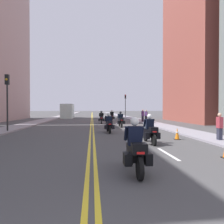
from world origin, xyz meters
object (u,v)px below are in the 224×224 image
motorcycle_1 (150,132)px  traffic_light_near (7,92)px  motorcycle_4 (101,118)px  traffic_light_far (125,102)px  motorcycle_0 (135,150)px  pedestrian_0 (146,116)px  traffic_cone_2 (177,134)px  pedestrian_1 (220,127)px  motorcycle_3 (121,121)px  motorcycle_5 (112,117)px  pedestrian_2 (143,116)px  motorcycle_2 (109,124)px  parked_truck (68,112)px

motorcycle_1 → traffic_light_near: bearing=145.1°
motorcycle_4 → traffic_light_far: size_ratio=0.45×
motorcycle_0 → pedestrian_0: bearing=75.6°
motorcycle_1 → traffic_cone_2: size_ratio=3.00×
motorcycle_1 → pedestrian_1: (4.07, 0.25, 0.19)m
motorcycle_0 → motorcycle_3: (1.65, 15.26, -0.00)m
motorcycle_5 → pedestrian_2: (3.87, -3.71, 0.24)m
motorcycle_5 → pedestrian_2: 5.37m
motorcycle_4 → traffic_light_far: 16.50m
motorcycle_0 → pedestrian_1: bearing=42.4°
motorcycle_3 → traffic_light_far: 21.00m
motorcycle_2 → traffic_light_near: traffic_light_near is taller
traffic_cone_2 → traffic_light_near: size_ratio=0.16×
traffic_light_near → motorcycle_1: bearing=-33.2°
motorcycle_1 → traffic_cone_2: bearing=31.4°
motorcycle_3 → motorcycle_5: bearing=88.5°
pedestrian_2 → motorcycle_1: bearing=151.0°
motorcycle_2 → motorcycle_5: (1.72, 15.55, 0.04)m
motorcycle_4 → parked_truck: 17.69m
pedestrian_1 → parked_truck: 34.02m
motorcycle_5 → parked_truck: parked_truck is taller
motorcycle_1 → pedestrian_1: 4.09m
traffic_light_near → traffic_light_far: traffic_light_far is taller
pedestrian_0 → pedestrian_2: size_ratio=0.96×
motorcycle_4 → parked_truck: bearing=111.9°
pedestrian_0 → pedestrian_1: 17.60m
pedestrian_1 → parked_truck: bearing=-156.7°
traffic_light_near → traffic_light_far: bearing=61.3°
motorcycle_2 → motorcycle_1: bearing=-74.0°
motorcycle_5 → motorcycle_2: bearing=-94.4°
traffic_light_far → pedestrian_1: traffic_light_far is taller
traffic_cone_2 → pedestrian_1: pedestrian_1 is taller
traffic_light_far → pedestrian_0: bearing=-86.1°
motorcycle_3 → parked_truck: bearing=108.8°
motorcycle_4 → pedestrian_0: 6.81m
traffic_light_far → motorcycle_0: bearing=-98.6°
motorcycle_2 → motorcycle_5: 15.64m
motorcycle_5 → traffic_light_near: traffic_light_near is taller
motorcycle_2 → traffic_light_far: 26.12m
motorcycle_2 → pedestrian_0: bearing=61.1°
motorcycle_1 → traffic_light_near: size_ratio=0.47×
motorcycle_5 → parked_truck: bearing=127.3°
motorcycle_2 → pedestrian_0: pedestrian_0 is taller
motorcycle_5 → pedestrian_0: bearing=-32.2°
motorcycle_1 → traffic_light_near: traffic_light_near is taller
pedestrian_1 → traffic_light_far: bearing=-176.5°
motorcycle_4 → pedestrian_0: bearing=22.5°
traffic_light_near → parked_truck: traffic_light_near is taller
pedestrian_1 → parked_truck: size_ratio=0.25×
traffic_light_near → pedestrian_0: 18.40m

